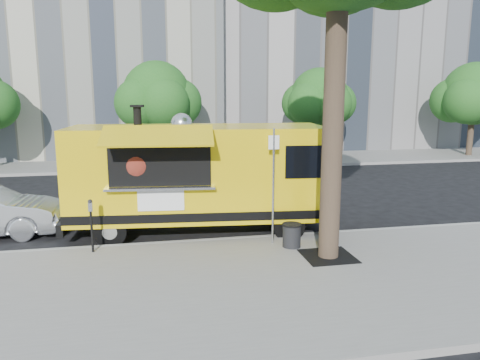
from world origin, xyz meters
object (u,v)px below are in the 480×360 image
at_px(far_tree_c, 319,97).
at_px(sign_post, 273,179).
at_px(far_tree_b, 157,95).
at_px(food_truck, 197,175).
at_px(trash_bin_left, 292,235).
at_px(trash_bin_right, 329,231).
at_px(far_tree_d, 474,94).
at_px(parking_meter, 91,219).

height_order(far_tree_c, sign_post, far_tree_c).
xyz_separation_m(far_tree_b, food_truck, (0.77, -12.53, -2.11)).
xyz_separation_m(far_tree_b, sign_post, (2.55, -14.25, -1.98)).
bearing_deg(trash_bin_left, far_tree_b, 101.40).
xyz_separation_m(far_tree_c, sign_post, (-6.45, -13.95, -1.87)).
height_order(sign_post, food_truck, food_truck).
xyz_separation_m(far_tree_b, trash_bin_right, (3.98, -14.57, -3.35)).
xyz_separation_m(far_tree_d, trash_bin_right, (-15.02, -14.47, -3.41)).
xyz_separation_m(far_tree_d, trash_bin_left, (-16.05, -14.54, -3.42)).
distance_m(far_tree_c, food_truck, 14.88).
bearing_deg(parking_meter, trash_bin_right, -4.95).
relative_size(far_tree_c, sign_post, 1.74).
xyz_separation_m(far_tree_b, far_tree_d, (19.00, -0.10, 0.06)).
height_order(sign_post, parking_meter, sign_post).
xyz_separation_m(far_tree_c, parking_meter, (-11.00, -13.75, -2.74)).
bearing_deg(sign_post, trash_bin_right, -12.54).
distance_m(parking_meter, trash_bin_left, 5.01).
relative_size(parking_meter, food_truck, 0.18).
bearing_deg(trash_bin_right, sign_post, 167.46).
bearing_deg(food_truck, far_tree_d, 39.77).
relative_size(far_tree_d, trash_bin_right, 9.02).
bearing_deg(far_tree_b, trash_bin_right, -74.72).
relative_size(far_tree_b, far_tree_d, 0.97).
distance_m(far_tree_d, food_truck, 22.17).
height_order(sign_post, trash_bin_right, sign_post).
distance_m(far_tree_c, trash_bin_right, 15.47).
relative_size(food_truck, trash_bin_right, 12.14).
bearing_deg(parking_meter, far_tree_b, 81.90).
bearing_deg(far_tree_b, far_tree_c, -1.91).
xyz_separation_m(far_tree_c, food_truck, (-8.23, -12.23, -1.99)).
bearing_deg(far_tree_d, food_truck, -145.72).
bearing_deg(far_tree_b, food_truck, -86.50).
height_order(far_tree_b, food_truck, far_tree_b).
relative_size(far_tree_d, food_truck, 0.74).
relative_size(far_tree_c, trash_bin_left, 8.63).
relative_size(trash_bin_left, trash_bin_right, 0.96).
xyz_separation_m(sign_post, parking_meter, (-4.55, 0.20, -0.87)).
height_order(far_tree_d, trash_bin_right, far_tree_d).
xyz_separation_m(far_tree_c, trash_bin_left, (-6.05, -14.34, -3.25)).
distance_m(far_tree_d, parking_meter, 25.38).
distance_m(sign_post, trash_bin_left, 1.48).
xyz_separation_m(far_tree_c, far_tree_d, (10.00, 0.20, 0.17)).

